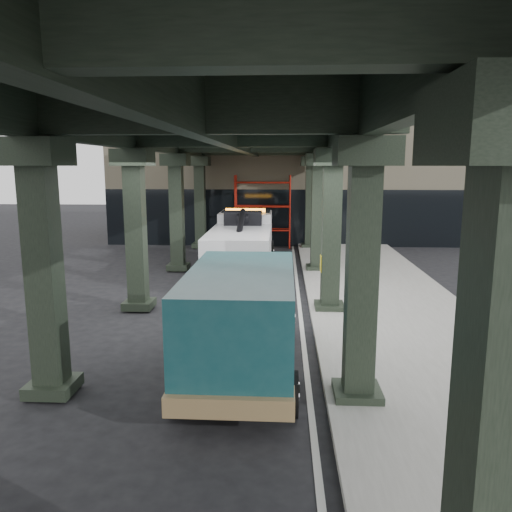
% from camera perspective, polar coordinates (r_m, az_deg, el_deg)
% --- Properties ---
extents(ground, '(90.00, 90.00, 0.00)m').
position_cam_1_polar(ground, '(13.86, -1.79, -8.68)').
color(ground, black).
rests_on(ground, ground).
extents(sidewalk, '(5.00, 40.00, 0.15)m').
position_cam_1_polar(sidewalk, '(16.05, 15.16, -6.10)').
color(sidewalk, gray).
rests_on(sidewalk, ground).
extents(lane_stripe, '(0.12, 38.00, 0.01)m').
position_cam_1_polar(lane_stripe, '(15.73, 5.06, -6.38)').
color(lane_stripe, silver).
rests_on(lane_stripe, ground).
extents(viaduct, '(7.40, 32.00, 6.40)m').
position_cam_1_polar(viaduct, '(15.17, -2.80, 13.88)').
color(viaduct, black).
rests_on(viaduct, ground).
extents(building, '(22.00, 10.00, 8.00)m').
position_cam_1_polar(building, '(33.08, 4.69, 9.37)').
color(building, '#C6B793').
rests_on(building, ground).
extents(scaffolding, '(3.08, 0.88, 4.00)m').
position_cam_1_polar(scaffolding, '(27.83, 0.78, 5.33)').
color(scaffolding, '#A8190D').
rests_on(scaffolding, ground).
extents(tow_truck, '(2.60, 8.42, 2.75)m').
position_cam_1_polar(tow_truck, '(20.89, -1.54, 1.56)').
color(tow_truck, black).
rests_on(tow_truck, ground).
extents(towed_van, '(2.40, 5.89, 2.38)m').
position_cam_1_polar(towed_van, '(10.85, -1.56, -7.00)').
color(towed_van, '#134045').
rests_on(towed_van, ground).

